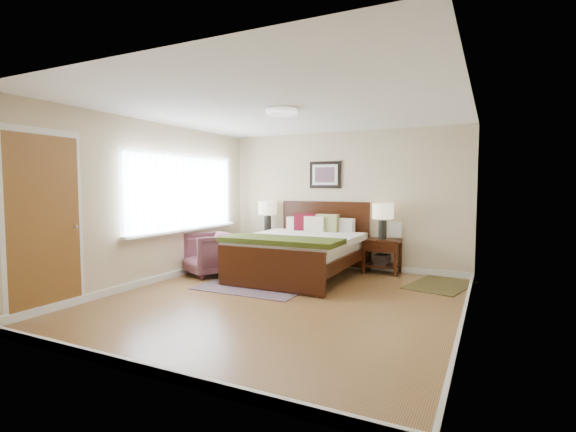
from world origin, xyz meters
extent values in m
plane|color=olive|center=(0.00, 0.00, 0.00)|extent=(5.00, 5.00, 0.00)
cube|color=#C8B691|center=(0.00, 2.50, 1.25)|extent=(4.50, 0.04, 2.50)
cube|color=#C8B691|center=(0.00, -2.50, 1.25)|extent=(4.50, 0.04, 2.50)
cube|color=#C8B691|center=(-2.25, 0.00, 1.25)|extent=(0.04, 5.00, 2.50)
cube|color=#C8B691|center=(2.25, 0.00, 1.25)|extent=(0.04, 5.00, 2.50)
cube|color=white|center=(0.00, 0.00, 2.50)|extent=(4.50, 5.00, 0.02)
cube|color=silver|center=(-2.23, 0.70, 1.40)|extent=(0.02, 2.72, 1.32)
cube|color=silver|center=(-2.21, 0.70, 1.40)|extent=(0.01, 2.60, 1.20)
cube|color=silver|center=(-2.18, 0.70, 0.77)|extent=(0.10, 2.72, 0.04)
cube|color=silver|center=(-2.23, -1.75, 1.09)|extent=(0.01, 1.00, 2.18)
cube|color=brown|center=(-2.23, -1.75, 1.05)|extent=(0.01, 0.90, 2.10)
cylinder|color=#999999|center=(-2.20, -1.37, 1.00)|extent=(0.04, 0.04, 0.04)
cylinder|color=white|center=(0.00, 0.00, 2.46)|extent=(0.40, 0.40, 0.07)
cylinder|color=beige|center=(0.00, 0.00, 2.50)|extent=(0.44, 0.44, 0.01)
cube|color=#351508|center=(-0.35, 2.46, 0.62)|extent=(1.72, 0.06, 1.20)
cube|color=#351508|center=(-0.35, 0.29, 0.32)|extent=(1.72, 0.06, 0.60)
cube|color=#351508|center=(-1.17, 1.37, 0.34)|extent=(0.06, 2.15, 0.19)
cube|color=#351508|center=(0.47, 1.37, 0.34)|extent=(0.06, 2.15, 0.19)
cube|color=beige|center=(-0.35, 1.37, 0.48)|extent=(1.62, 2.13, 0.24)
cube|color=beige|center=(-0.35, 1.27, 0.64)|extent=(1.80, 1.90, 0.11)
cube|color=#2E3F12|center=(-0.35, 0.65, 0.70)|extent=(1.84, 0.70, 0.08)
cube|color=beige|center=(-0.73, 2.22, 0.79)|extent=(0.54, 0.18, 0.28)
cube|color=beige|center=(0.03, 2.22, 0.79)|extent=(0.54, 0.18, 0.28)
cube|color=#530916|center=(-0.59, 2.10, 0.84)|extent=(0.42, 0.17, 0.34)
cube|color=olive|center=(-0.16, 2.10, 0.84)|extent=(0.42, 0.16, 0.34)
cube|color=beige|center=(-0.37, 2.02, 0.81)|extent=(0.37, 0.13, 0.30)
cube|color=black|center=(-0.35, 2.48, 1.72)|extent=(0.62, 0.03, 0.50)
cube|color=silver|center=(-0.35, 2.46, 1.72)|extent=(0.50, 0.01, 0.38)
cube|color=#A52D23|center=(-0.35, 2.44, 1.72)|extent=(0.38, 0.01, 0.28)
cube|color=#351508|center=(-1.47, 2.27, 0.58)|extent=(0.51, 0.46, 0.05)
cube|color=#351508|center=(-1.69, 2.07, 0.28)|extent=(0.05, 0.05, 0.56)
cube|color=#351508|center=(-1.25, 2.07, 0.28)|extent=(0.05, 0.05, 0.56)
cube|color=#351508|center=(-1.69, 2.47, 0.28)|extent=(0.05, 0.05, 0.56)
cube|color=#351508|center=(-1.25, 2.47, 0.28)|extent=(0.05, 0.05, 0.56)
cube|color=#351508|center=(-1.47, 2.06, 0.48)|extent=(0.45, 0.03, 0.14)
cube|color=#351508|center=(0.79, 2.27, 0.57)|extent=(0.60, 0.45, 0.05)
cube|color=#351508|center=(0.52, 2.07, 0.28)|extent=(0.05, 0.05, 0.55)
cube|color=#351508|center=(1.06, 2.07, 0.28)|extent=(0.05, 0.05, 0.55)
cube|color=#351508|center=(0.52, 2.47, 0.28)|extent=(0.05, 0.05, 0.55)
cube|color=#351508|center=(1.06, 2.47, 0.28)|extent=(0.05, 0.05, 0.55)
cube|color=#351508|center=(0.79, 2.06, 0.47)|extent=(0.54, 0.03, 0.14)
cube|color=#351508|center=(0.79, 2.27, 0.14)|extent=(0.54, 0.39, 0.03)
cube|color=black|center=(0.79, 2.27, 0.17)|extent=(0.22, 0.28, 0.03)
cube|color=black|center=(0.79, 2.27, 0.20)|extent=(0.22, 0.28, 0.03)
cube|color=black|center=(0.79, 2.27, 0.24)|extent=(0.22, 0.28, 0.03)
cube|color=black|center=(0.79, 2.27, 0.28)|extent=(0.22, 0.28, 0.03)
cube|color=black|center=(0.79, 2.27, 0.31)|extent=(0.22, 0.28, 0.03)
cylinder|color=black|center=(-1.47, 2.27, 0.77)|extent=(0.14, 0.14, 0.32)
cylinder|color=black|center=(-1.47, 2.27, 0.95)|extent=(0.02, 0.02, 0.06)
cylinder|color=beige|center=(-1.47, 2.27, 1.09)|extent=(0.36, 0.36, 0.26)
cylinder|color=black|center=(0.79, 2.27, 0.76)|extent=(0.14, 0.14, 0.32)
cylinder|color=black|center=(0.79, 2.27, 0.94)|extent=(0.02, 0.02, 0.06)
cylinder|color=beige|center=(0.79, 2.27, 1.08)|extent=(0.36, 0.36, 0.26)
imported|color=brown|center=(-1.80, 0.84, 0.36)|extent=(1.05, 1.06, 0.72)
cube|color=#0D1945|center=(-0.68, 1.00, 0.01)|extent=(1.60, 2.25, 0.01)
cube|color=black|center=(1.80, 1.77, 0.01)|extent=(1.03, 1.32, 0.01)
camera|label=1|loc=(2.48, -4.86, 1.49)|focal=26.00mm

